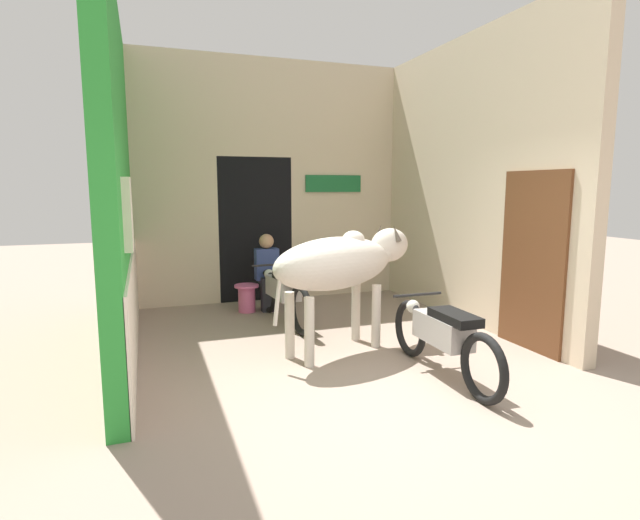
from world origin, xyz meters
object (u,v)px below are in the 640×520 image
Objects in this scene: motorcycle_far at (283,292)px; shopkeeper_seated at (267,269)px; motorcycle_near at (443,335)px; cow at (343,263)px; plastic_stool at (247,297)px.

shopkeeper_seated reaches higher than motorcycle_far.
shopkeeper_seated is (-0.02, 0.83, 0.20)m from motorcycle_far.
shopkeeper_seated is at bearing 106.78° from motorcycle_near.
motorcycle_far is 1.66× the size of shopkeeper_seated.
cow is 4.91× the size of plastic_stool.
plastic_stool is (-0.36, 0.80, -0.21)m from motorcycle_far.
shopkeeper_seated is at bearing 99.40° from cow.
plastic_stool is at bearing 107.91° from cow.
cow reaches higher than motorcycle_far.
plastic_stool is at bearing 114.55° from motorcycle_far.
shopkeeper_seated is (-0.37, 2.22, -0.40)m from cow.
motorcycle_near is 1.00× the size of motorcycle_far.
shopkeeper_seated reaches higher than motorcycle_near.
motorcycle_far is (-0.98, 2.50, 0.01)m from motorcycle_near.
motorcycle_near is 3.49m from shopkeeper_seated.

